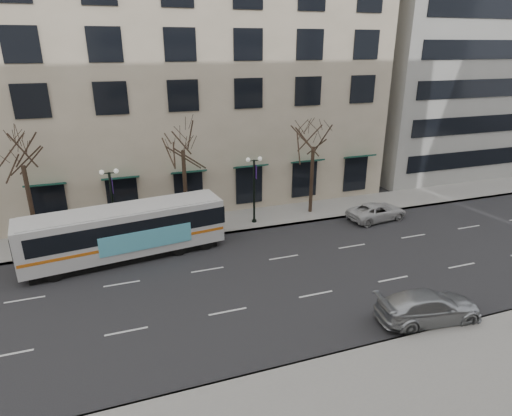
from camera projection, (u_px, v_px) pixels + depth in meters
name	position (u px, v px, depth m)	size (l,w,h in m)	color
ground	(217.00, 289.00, 23.90)	(160.00, 160.00, 0.00)	black
sidewalk_far	(251.00, 219.00, 33.34)	(80.00, 4.00, 0.15)	gray
building_hotel	(132.00, 54.00, 37.57)	(40.00, 20.00, 24.00)	tan
tree_far_left	(20.00, 151.00, 26.25)	(3.60, 3.60, 8.34)	black
tree_far_mid	(182.00, 137.00, 29.21)	(3.60, 3.60, 8.55)	black
tree_far_right	(314.00, 134.00, 32.43)	(3.60, 3.60, 8.06)	black
lamp_post_left	(113.00, 202.00, 28.58)	(1.22, 0.45, 5.21)	black
lamp_post_right	(254.00, 187.00, 31.62)	(1.22, 0.45, 5.21)	black
city_bus	(126.00, 231.00, 26.89)	(12.66, 4.32, 3.37)	silver
silver_car	(429.00, 307.00, 20.93)	(2.14, 5.26, 1.53)	#AAADB2
white_pickup	(377.00, 211.00, 33.23)	(2.20, 4.78, 1.33)	beige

